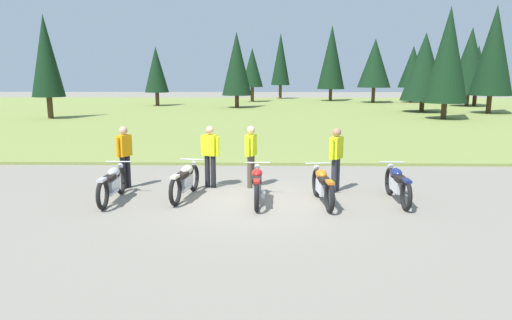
{
  "coord_description": "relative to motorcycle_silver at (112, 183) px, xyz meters",
  "views": [
    {
      "loc": [
        0.21,
        -10.69,
        3.01
      ],
      "look_at": [
        0.0,
        0.6,
        0.9
      ],
      "focal_mm": 32.1,
      "sensor_mm": 36.0,
      "label": 1
    }
  ],
  "objects": [
    {
      "name": "forest_treeline",
      "position": [
        13.22,
        32.19,
        3.73
      ],
      "size": [
        36.47,
        28.48,
        8.34
      ],
      "color": "#47331E",
      "rests_on": "ground"
    },
    {
      "name": "rider_near_row_end",
      "position": [
        -0.07,
        1.3,
        0.51
      ],
      "size": [
        0.37,
        0.49,
        1.67
      ],
      "color": "black",
      "rests_on": "ground"
    },
    {
      "name": "motorcycle_cream",
      "position": [
        1.7,
        0.35,
        0.0
      ],
      "size": [
        0.62,
        2.09,
        0.88
      ],
      "color": "black",
      "rests_on": "ground"
    },
    {
      "name": "motorcycle_silver",
      "position": [
        0.0,
        0.0,
        0.0
      ],
      "size": [
        0.62,
        2.1,
        0.88
      ],
      "color": "black",
      "rests_on": "ground"
    },
    {
      "name": "motorcycle_red",
      "position": [
        3.48,
        -0.07,
        0.0
      ],
      "size": [
        0.62,
        2.1,
        0.88
      ],
      "color": "black",
      "rests_on": "ground"
    },
    {
      "name": "rider_with_back_turned",
      "position": [
        2.2,
        1.42,
        0.51
      ],
      "size": [
        0.52,
        0.34,
        1.67
      ],
      "color": "black",
      "rests_on": "ground"
    },
    {
      "name": "rider_in_hivis_vest",
      "position": [
        5.51,
        1.03,
        0.51
      ],
      "size": [
        0.39,
        0.46,
        1.67
      ],
      "color": "#2D2D38",
      "rests_on": "ground"
    },
    {
      "name": "grass_moorland",
      "position": [
        3.44,
        26.42,
        -0.39
      ],
      "size": [
        80.0,
        44.0,
        0.1
      ],
      "primitive_type": "cube",
      "color": "olive",
      "rests_on": "ground"
    },
    {
      "name": "rider_checking_bike",
      "position": [
        3.29,
        1.47,
        0.51
      ],
      "size": [
        0.32,
        0.53,
        1.67
      ],
      "color": "#4C4233",
      "rests_on": "ground"
    },
    {
      "name": "ground_plane",
      "position": [
        3.44,
        0.06,
        -0.44
      ],
      "size": [
        140.0,
        140.0,
        0.0
      ],
      "primitive_type": "plane",
      "color": "gray"
    },
    {
      "name": "motorcycle_navy",
      "position": [
        6.84,
        0.06,
        0.0
      ],
      "size": [
        0.62,
        2.1,
        0.88
      ],
      "color": "black",
      "rests_on": "ground"
    },
    {
      "name": "motorcycle_orange",
      "position": [
        5.03,
        -0.13,
        0.0
      ],
      "size": [
        0.62,
        2.1,
        0.88
      ],
      "color": "black",
      "rests_on": "ground"
    }
  ]
}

